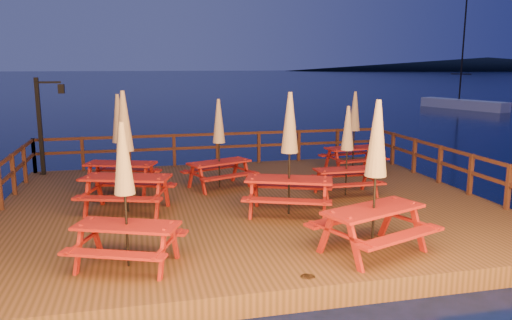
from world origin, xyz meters
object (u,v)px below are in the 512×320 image
at_px(sailboat, 463,104).
at_px(picnic_table_0, 125,150).
at_px(lamp_post, 45,117).
at_px(picnic_table_2, 354,130).
at_px(picnic_table_1, 125,193).

relative_size(sailboat, picnic_table_0, 4.15).
bearing_deg(sailboat, picnic_table_0, -153.95).
bearing_deg(lamp_post, sailboat, 35.13).
distance_m(sailboat, picnic_table_2, 30.28).
bearing_deg(picnic_table_1, picnic_table_0, 112.91).
distance_m(lamp_post, sailboat, 36.28).
relative_size(lamp_post, picnic_table_0, 1.06).
xyz_separation_m(sailboat, picnic_table_0, (-27.15, -25.59, 1.48)).
xyz_separation_m(sailboat, picnic_table_2, (-20.14, -22.57, 1.33)).
relative_size(lamp_post, picnic_table_2, 1.18).
xyz_separation_m(picnic_table_0, picnic_table_1, (0.06, -3.29, -0.17)).
xyz_separation_m(picnic_table_1, picnic_table_2, (6.96, 6.32, 0.03)).
height_order(picnic_table_1, picnic_table_2, picnic_table_2).
xyz_separation_m(picnic_table_0, picnic_table_2, (7.01, 3.03, -0.14)).
height_order(sailboat, picnic_table_2, sailboat).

